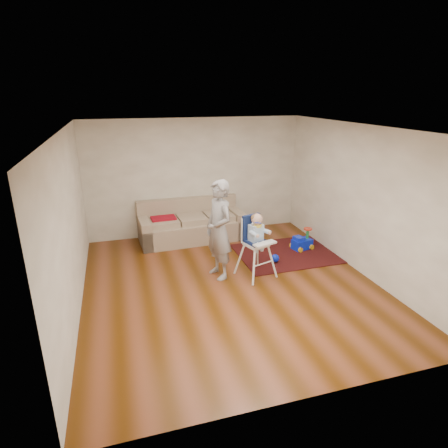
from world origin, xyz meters
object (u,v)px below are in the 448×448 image
object	(u,v)px
toy_ball	(275,258)
adult	(219,230)
sofa	(191,221)
ride_on_toy	(302,239)
side_table	(154,231)
high_chair	(256,246)

from	to	relation	value
toy_ball	adult	bearing A→B (deg)	-169.59
sofa	ride_on_toy	distance (m)	2.51
ride_on_toy	toy_ball	xyz separation A→B (m)	(-0.83, -0.46, -0.14)
toy_ball	adult	xyz separation A→B (m)	(-1.22, -0.22, 0.81)
side_table	ride_on_toy	distance (m)	3.29
high_chair	adult	world-z (taller)	adult
side_table	high_chair	world-z (taller)	high_chair
ride_on_toy	toy_ball	distance (m)	0.96
ride_on_toy	toy_ball	world-z (taller)	ride_on_toy
sofa	high_chair	bearing A→B (deg)	-72.71
toy_ball	high_chair	distance (m)	0.84
toy_ball	adult	world-z (taller)	adult
side_table	high_chair	size ratio (longest dim) A/B	0.42
toy_ball	ride_on_toy	bearing A→B (deg)	29.20
high_chair	sofa	bearing A→B (deg)	92.36
sofa	toy_ball	distance (m)	2.20
sofa	side_table	bearing A→B (deg)	171.29
adult	side_table	bearing A→B (deg)	-170.27
side_table	toy_ball	distance (m)	2.82
side_table	sofa	bearing A→B (deg)	-5.89
ride_on_toy	high_chair	xyz separation A→B (m)	(-1.40, -0.86, 0.34)
side_table	high_chair	bearing A→B (deg)	-53.66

